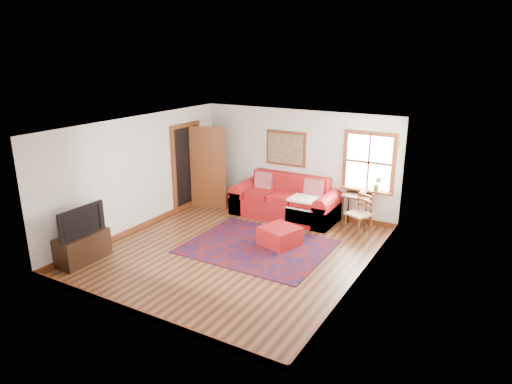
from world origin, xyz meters
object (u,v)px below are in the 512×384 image
Objects in this scene: red_leather_sofa at (285,203)px; red_ottoman at (280,236)px; ladder_back_chair at (361,212)px; side_table at (357,200)px; media_cabinet at (83,248)px.

red_leather_sofa is 3.66× the size of red_ottoman.
red_leather_sofa is 2.63× the size of ladder_back_chair.
ladder_back_chair is (1.90, -0.21, 0.19)m from red_leather_sofa.
ladder_back_chair is (1.23, 1.39, 0.32)m from red_ottoman.
side_table is at bearing 78.47° from red_ottoman.
red_leather_sofa is 4.66m from media_cabinet.
media_cabinet is at bearing -118.20° from red_leather_sofa.
red_ottoman is 1.88m from ladder_back_chair.
ladder_back_chair is 0.95× the size of media_cabinet.
red_leather_sofa is 1.92m from ladder_back_chair.
side_table is (1.68, 0.20, 0.30)m from red_leather_sofa.
red_leather_sofa is 3.35× the size of side_table.
ladder_back_chair is at bearing -6.35° from red_leather_sofa.
media_cabinet is (-3.89, -4.30, -0.35)m from side_table.
red_leather_sofa reaches higher than red_ottoman.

